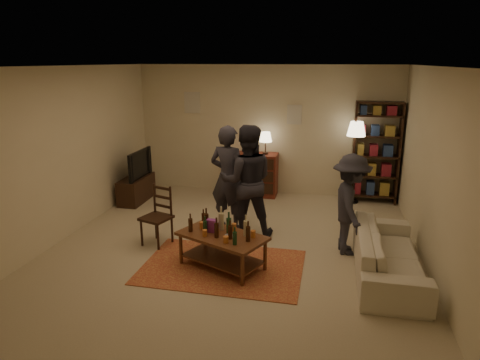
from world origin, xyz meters
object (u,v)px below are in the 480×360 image
(dresser, at_px, (254,173))
(bookshelf, at_px, (376,152))
(person_left, at_px, (228,178))
(coffee_table, at_px, (222,239))
(person_right, at_px, (247,181))
(person_by_sofa, at_px, (350,205))
(floor_lamp, at_px, (356,135))
(tv_stand, at_px, (136,183))
(sofa, at_px, (388,254))
(dining_chair, at_px, (159,213))

(dresser, bearing_deg, bookshelf, 1.57)
(dresser, distance_m, person_left, 1.98)
(coffee_table, distance_m, person_right, 1.31)
(bookshelf, relative_size, person_left, 1.14)
(dresser, relative_size, person_by_sofa, 0.91)
(person_left, height_order, person_right, person_right)
(floor_lamp, relative_size, person_by_sofa, 1.09)
(tv_stand, bearing_deg, coffee_table, -45.19)
(dresser, distance_m, sofa, 3.93)
(tv_stand, height_order, floor_lamp, floor_lamp)
(tv_stand, relative_size, person_right, 0.58)
(person_right, bearing_deg, dresser, -95.51)
(dresser, xyz_separation_m, person_right, (0.28, -2.15, 0.44))
(dining_chair, distance_m, person_left, 1.30)
(coffee_table, xyz_separation_m, bookshelf, (2.26, 3.43, 0.61))
(floor_lamp, bearing_deg, sofa, -83.24)
(dining_chair, relative_size, person_right, 0.52)
(bookshelf, xyz_separation_m, floor_lamp, (-0.41, -0.13, 0.35))
(dining_chair, distance_m, floor_lamp, 4.16)
(coffee_table, bearing_deg, tv_stand, 134.81)
(bookshelf, height_order, person_right, bookshelf)
(coffee_table, height_order, floor_lamp, floor_lamp)
(dresser, xyz_separation_m, person_left, (-0.08, -1.93, 0.41))
(dining_chair, relative_size, person_by_sofa, 0.63)
(tv_stand, height_order, bookshelf, bookshelf)
(floor_lamp, bearing_deg, dining_chair, -137.99)
(person_right, bearing_deg, sofa, 142.59)
(person_left, bearing_deg, sofa, 168.53)
(dresser, bearing_deg, coffee_table, -86.97)
(coffee_table, height_order, person_by_sofa, person_by_sofa)
(coffee_table, bearing_deg, sofa, 6.37)
(dining_chair, height_order, person_by_sofa, person_by_sofa)
(person_left, bearing_deg, tv_stand, -11.13)
(dresser, relative_size, floor_lamp, 0.83)
(bookshelf, bearing_deg, floor_lamp, -162.29)
(coffee_table, bearing_deg, floor_lamp, 60.67)
(coffee_table, distance_m, dresser, 3.37)
(dining_chair, bearing_deg, bookshelf, 58.18)
(dining_chair, relative_size, tv_stand, 0.89)
(bookshelf, xyz_separation_m, sofa, (-0.05, -3.18, -0.73))
(bookshelf, bearing_deg, person_right, -134.21)
(tv_stand, distance_m, floor_lamp, 4.48)
(person_right, height_order, person_by_sofa, person_right)
(dresser, height_order, person_left, person_left)
(person_right, relative_size, person_by_sofa, 1.22)
(bookshelf, xyz_separation_m, person_by_sofa, (-0.55, -2.56, -0.28))
(person_right, bearing_deg, coffee_table, 72.25)
(coffee_table, bearing_deg, person_right, 85.18)
(sofa, distance_m, person_right, 2.40)
(dining_chair, distance_m, tv_stand, 2.26)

